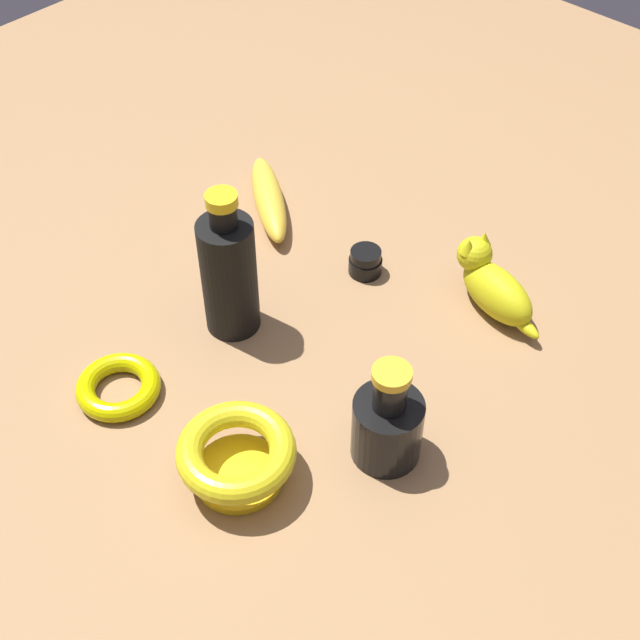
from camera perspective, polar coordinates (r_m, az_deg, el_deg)
ground at (r=1.09m, az=-0.00°, el=-2.24°), size 2.00×2.00×0.00m
nail_polish_jar at (r=1.19m, az=2.93°, el=3.75°), size 0.05×0.05×0.04m
bottle_short at (r=0.97m, az=4.36°, el=-6.62°), size 0.08×0.08×0.14m
cat_figurine at (r=1.15m, az=11.04°, el=2.24°), size 0.15×0.08×0.09m
bottle_tall at (r=1.08m, az=-5.87°, el=3.04°), size 0.07×0.07×0.21m
banana at (r=1.29m, az=-3.31°, el=7.79°), size 0.18×0.15×0.04m
bowl at (r=0.96m, az=-5.38°, el=-8.64°), size 0.13×0.13×0.06m
bangle at (r=1.07m, az=-12.82°, el=-4.21°), size 0.10×0.10×0.02m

